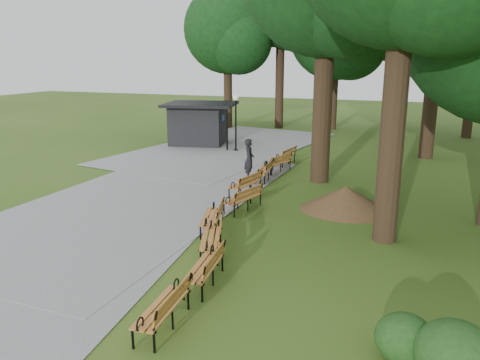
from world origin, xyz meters
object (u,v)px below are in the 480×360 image
(bench_2, at_px, (211,238))
(bench_5, at_px, (245,184))
(dirt_mound, at_px, (346,199))
(bench_3, at_px, (212,217))
(kiosk, at_px, (198,124))
(person, at_px, (249,159))
(bench_4, at_px, (243,198))
(bench_1, at_px, (204,268))
(bench_6, at_px, (263,171))
(bench_7, at_px, (277,163))
(lamp_post, at_px, (236,111))
(bench_0, at_px, (162,308))
(bench_8, at_px, (285,156))

(bench_2, relative_size, bench_5, 1.00)
(dirt_mound, xyz_separation_m, bench_3, (-3.67, -3.48, -0.00))
(kiosk, height_order, bench_5, kiosk)
(person, height_order, bench_4, person)
(bench_2, bearing_deg, bench_3, -176.82)
(person, distance_m, bench_2, 8.37)
(bench_1, bearing_deg, bench_6, -176.86)
(person, bearing_deg, bench_7, -42.76)
(lamp_post, relative_size, dirt_mound, 1.19)
(bench_5, bearing_deg, bench_7, -169.56)
(bench_3, xyz_separation_m, bench_5, (-0.37, 4.16, 0.00))
(bench_1, bearing_deg, bench_2, -167.78)
(dirt_mound, bearing_deg, bench_5, 170.52)
(lamp_post, distance_m, dirt_mound, 11.89)
(bench_0, xyz_separation_m, bench_5, (-1.68, 9.64, 0.00))
(bench_1, height_order, bench_5, same)
(person, distance_m, dirt_mound, 5.59)
(bench_0, bearing_deg, person, -172.90)
(bench_4, bearing_deg, bench_3, 9.49)
(dirt_mound, bearing_deg, kiosk, 135.86)
(bench_0, bearing_deg, bench_5, -174.00)
(dirt_mound, distance_m, bench_7, 6.18)
(dirt_mound, distance_m, bench_4, 3.66)
(bench_1, relative_size, bench_8, 1.00)
(dirt_mound, bearing_deg, bench_7, 129.31)
(lamp_post, relative_size, bench_3, 1.70)
(dirt_mound, bearing_deg, lamp_post, 130.21)
(person, relative_size, bench_1, 0.97)
(kiosk, xyz_separation_m, bench_2, (7.60, -15.42, -0.86))
(bench_2, bearing_deg, bench_7, 165.67)
(bench_5, height_order, bench_6, same)
(bench_8, bearing_deg, bench_3, 9.58)
(bench_4, relative_size, bench_8, 1.00)
(bench_7, bearing_deg, bench_4, 22.90)
(bench_6, bearing_deg, bench_4, 1.56)
(bench_0, distance_m, bench_6, 12.17)
(dirt_mound, height_order, bench_2, dirt_mound)
(person, distance_m, bench_0, 12.21)
(bench_6, height_order, bench_7, same)
(person, distance_m, bench_5, 2.47)
(kiosk, distance_m, bench_1, 19.08)
(bench_7, bearing_deg, bench_5, 16.73)
(lamp_post, relative_size, bench_1, 1.70)
(lamp_post, height_order, bench_2, lamp_post)
(person, distance_m, lamp_post, 6.77)
(bench_1, bearing_deg, person, -173.22)
(bench_1, height_order, bench_4, same)
(kiosk, height_order, bench_2, kiosk)
(bench_4, bearing_deg, bench_0, 23.12)
(bench_5, relative_size, bench_7, 1.00)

